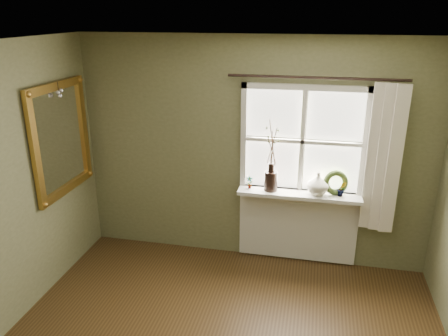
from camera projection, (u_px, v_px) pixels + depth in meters
ceiling at (197, 54)px, 2.43m from camera, size 4.50×4.50×0.00m
wall_back at (253, 152)px, 4.99m from camera, size 4.00×0.10×2.60m
window_frame at (303, 141)px, 4.76m from camera, size 1.36×0.06×1.24m
window_sill at (299, 194)px, 4.85m from camera, size 1.36×0.26×0.04m
window_apron at (297, 225)px, 5.10m from camera, size 1.36×0.04×0.88m
dark_jug at (271, 181)px, 4.87m from camera, size 0.17×0.17×0.22m
cream_vase at (318, 184)px, 4.77m from camera, size 0.29×0.29×0.25m
wreath at (335, 185)px, 4.77m from camera, size 0.30×0.19×0.29m
potted_plant_left at (249, 182)px, 4.93m from camera, size 0.09×0.07×0.15m
potted_plant_right at (342, 189)px, 4.73m from camera, size 0.11×0.09×0.17m
curtain at (383, 160)px, 4.54m from camera, size 0.36×0.12×1.59m
curtain_rod at (316, 78)px, 4.44m from camera, size 1.84×0.03×0.03m
gilt_mirror at (61, 139)px, 4.64m from camera, size 0.10×1.01×1.21m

